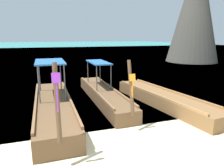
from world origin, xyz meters
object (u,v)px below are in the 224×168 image
longtail_boat_orange_ribbon (103,94)px  karst_rock (196,9)px  longtail_boat_turquoise_ribbon (163,99)px  longtail_boat_violet_ribbon (53,107)px

longtail_boat_orange_ribbon → karst_rock: bearing=39.3°
longtail_boat_orange_ribbon → longtail_boat_turquoise_ribbon: size_ratio=0.99×
longtail_boat_orange_ribbon → karst_rock: 20.92m
longtail_boat_turquoise_ribbon → longtail_boat_orange_ribbon: bearing=148.1°
longtail_boat_orange_ribbon → longtail_boat_turquoise_ribbon: longtail_boat_turquoise_ribbon is taller
longtail_boat_orange_ribbon → karst_rock: karst_rock is taller
longtail_boat_turquoise_ribbon → karst_rock: size_ratio=0.52×
longtail_boat_turquoise_ribbon → karst_rock: 20.23m
longtail_boat_violet_ribbon → longtail_boat_orange_ribbon: 2.79m
longtail_boat_orange_ribbon → longtail_boat_turquoise_ribbon: 2.93m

